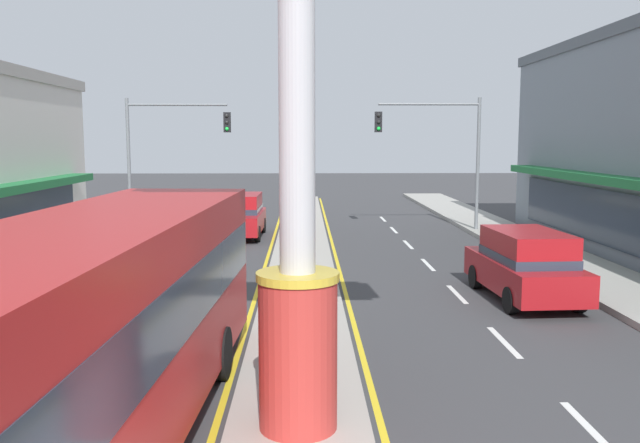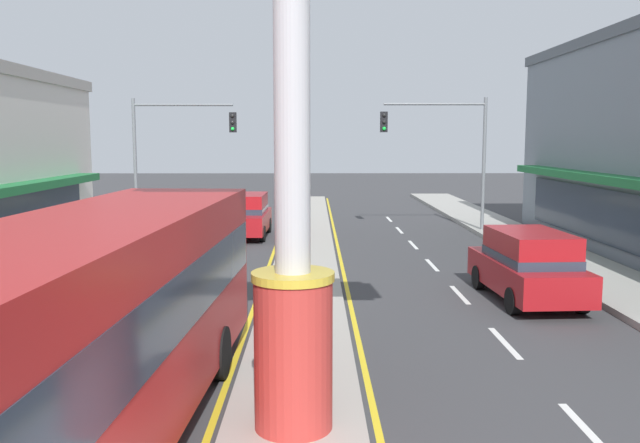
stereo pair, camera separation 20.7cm
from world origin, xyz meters
name	(u,v)px [view 2 (the right image)]	position (x,y,z in m)	size (l,w,h in m)	color
median_strip	(305,263)	(0.00, 18.00, 0.07)	(2.15, 52.00, 0.14)	#A39E93
sidewalk_left	(14,275)	(-9.11, 16.00, 0.09)	(2.87, 60.00, 0.18)	#9E9B93
sidewalk_right	(593,274)	(9.11, 16.00, 0.09)	(2.87, 60.00, 0.18)	#9E9B93
lane_markings	(305,273)	(0.00, 16.65, 0.00)	(8.89, 52.00, 0.01)	silver
district_sign	(292,142)	(0.00, 4.76, 4.29)	(6.01, 1.19, 8.20)	#B7332D
traffic_light_left_side	(172,141)	(-6.31, 26.63, 4.25)	(4.86, 0.46, 6.20)	slate
traffic_light_right_side	(446,141)	(6.31, 25.79, 4.25)	(4.86, 0.46, 6.20)	slate
suv_near_right_lane	(528,265)	(6.03, 12.89, 0.98)	(2.15, 4.70, 1.90)	maroon
suv_far_right_lane	(246,215)	(-2.72, 24.77, 0.98)	(2.04, 4.64, 1.90)	maroon
bus_near_left_lane	(90,322)	(-2.73, 4.26, 1.87)	(3.11, 11.32, 3.26)	#B21E1E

